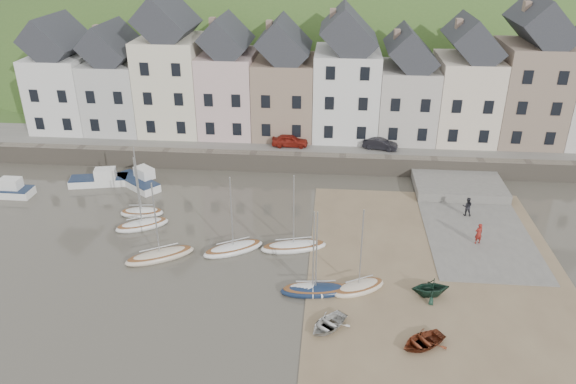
# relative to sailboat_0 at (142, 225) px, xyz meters

# --- Properties ---
(ground) EXTENTS (160.00, 160.00, 0.00)m
(ground) POSITION_rel_sailboat_0_xyz_m (11.67, -4.61, -0.26)
(ground) COLOR #454136
(ground) RESTS_ON ground
(quay_land) EXTENTS (90.00, 30.00, 1.50)m
(quay_land) POSITION_rel_sailboat_0_xyz_m (11.67, 27.39, 0.49)
(quay_land) COLOR #3D5F26
(quay_land) RESTS_ON ground
(quay_street) EXTENTS (70.00, 7.00, 0.10)m
(quay_street) POSITION_rel_sailboat_0_xyz_m (11.67, 15.89, 1.29)
(quay_street) COLOR slate
(quay_street) RESTS_ON quay_land
(seawall) EXTENTS (70.00, 1.20, 1.80)m
(seawall) POSITION_rel_sailboat_0_xyz_m (11.67, 12.39, 0.64)
(seawall) COLOR slate
(seawall) RESTS_ON ground
(beach) EXTENTS (18.00, 26.00, 0.06)m
(beach) POSITION_rel_sailboat_0_xyz_m (22.67, -4.61, -0.23)
(beach) COLOR #776448
(beach) RESTS_ON ground
(slipway) EXTENTS (8.00, 18.00, 0.12)m
(slipway) POSITION_rel_sailboat_0_xyz_m (26.67, 3.39, -0.20)
(slipway) COLOR slate
(slipway) RESTS_ON ground
(hillside) EXTENTS (134.40, 84.00, 84.00)m
(hillside) POSITION_rel_sailboat_0_xyz_m (6.67, 55.39, -18.26)
(hillside) COLOR #3D5F26
(hillside) RESTS_ON ground
(townhouse_terrace) EXTENTS (61.05, 8.00, 13.93)m
(townhouse_terrace) POSITION_rel_sailboat_0_xyz_m (13.43, 19.39, 7.06)
(townhouse_terrace) COLOR white
(townhouse_terrace) RESTS_ON quay_land
(sailboat_0) EXTENTS (4.45, 3.34, 6.32)m
(sailboat_0) POSITION_rel_sailboat_0_xyz_m (0.00, 0.00, 0.00)
(sailboat_0) COLOR white
(sailboat_0) RESTS_ON ground
(sailboat_1) EXTENTS (3.73, 1.90, 6.32)m
(sailboat_1) POSITION_rel_sailboat_0_xyz_m (-0.71, 2.06, 0.00)
(sailboat_1) COLOR white
(sailboat_1) RESTS_ON ground
(sailboat_2) EXTENTS (5.18, 3.82, 6.32)m
(sailboat_2) POSITION_rel_sailboat_0_xyz_m (2.77, -4.35, -0.00)
(sailboat_2) COLOR beige
(sailboat_2) RESTS_ON ground
(sailboat_3) EXTENTS (5.22, 2.67, 6.32)m
(sailboat_3) POSITION_rel_sailboat_0_xyz_m (12.40, -2.25, -0.00)
(sailboat_3) COLOR white
(sailboat_3) RESTS_ON ground
(sailboat_4) EXTENTS (4.80, 3.60, 6.32)m
(sailboat_4) POSITION_rel_sailboat_0_xyz_m (7.95, -2.95, -0.00)
(sailboat_4) COLOR white
(sailboat_4) RESTS_ON ground
(sailboat_5) EXTENTS (4.87, 2.11, 6.32)m
(sailboat_5) POSITION_rel_sailboat_0_xyz_m (14.27, -7.58, -0.00)
(sailboat_5) COLOR #152442
(sailboat_5) RESTS_ON ground
(sailboat_6) EXTENTS (4.19, 1.84, 6.32)m
(sailboat_6) POSITION_rel_sailboat_0_xyz_m (14.08, -7.59, 0.00)
(sailboat_6) COLOR white
(sailboat_6) RESTS_ON ground
(sailboat_7) EXTENTS (4.07, 3.17, 6.32)m
(sailboat_7) POSITION_rel_sailboat_0_xyz_m (17.13, -7.05, 0.00)
(sailboat_7) COLOR beige
(sailboat_7) RESTS_ON ground
(motorboat_0) EXTENTS (5.54, 2.78, 1.70)m
(motorboat_0) POSITION_rel_sailboat_0_xyz_m (-6.47, 7.60, 0.32)
(motorboat_0) COLOR white
(motorboat_0) RESTS_ON ground
(motorboat_1) EXTENTS (5.12, 1.83, 1.70)m
(motorboat_1) POSITION_rel_sailboat_0_xyz_m (-14.04, 4.62, 0.32)
(motorboat_1) COLOR white
(motorboat_1) RESTS_ON ground
(motorboat_2) EXTENTS (5.13, 4.58, 1.70)m
(motorboat_2) POSITION_rel_sailboat_0_xyz_m (-2.81, 7.64, 0.32)
(motorboat_2) COLOR white
(motorboat_2) RESTS_ON ground
(rowboat_white) EXTENTS (3.32, 3.44, 0.58)m
(rowboat_white) POSITION_rel_sailboat_0_xyz_m (15.17, -11.09, 0.09)
(rowboat_white) COLOR silver
(rowboat_white) RESTS_ON beach
(rowboat_green) EXTENTS (2.86, 2.57, 1.33)m
(rowboat_green) POSITION_rel_sailboat_0_xyz_m (21.75, -7.30, 0.46)
(rowboat_green) COLOR #163124
(rowboat_green) RESTS_ON beach
(rowboat_red) EXTENTS (3.50, 3.28, 0.59)m
(rowboat_red) POSITION_rel_sailboat_0_xyz_m (20.65, -12.16, 0.09)
(rowboat_red) COLOR maroon
(rowboat_red) RESTS_ON beach
(person_red) EXTENTS (0.71, 0.58, 1.69)m
(person_red) POSITION_rel_sailboat_0_xyz_m (26.30, -0.34, 0.70)
(person_red) COLOR maroon
(person_red) RESTS_ON slipway
(person_dark) EXTENTS (0.86, 0.71, 1.62)m
(person_dark) POSITION_rel_sailboat_0_xyz_m (26.37, 4.17, 0.67)
(person_dark) COLOR black
(person_dark) RESTS_ON slipway
(car_left) EXTENTS (3.66, 1.50, 1.24)m
(car_left) POSITION_rel_sailboat_0_xyz_m (10.68, 14.89, 1.96)
(car_left) COLOR maroon
(car_left) RESTS_ON quay_street
(car_right) EXTENTS (3.62, 1.98, 1.13)m
(car_right) POSITION_rel_sailboat_0_xyz_m (19.79, 14.89, 1.90)
(car_right) COLOR black
(car_right) RESTS_ON quay_street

